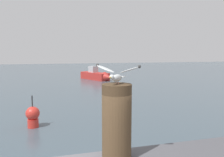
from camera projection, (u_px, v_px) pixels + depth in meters
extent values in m
cylinder|color=#4C3823|center=(117.00, 121.00, 3.13)|extent=(0.41, 0.41, 1.06)
cylinder|color=#C66C60|center=(116.00, 83.00, 3.08)|extent=(0.01, 0.01, 0.04)
cylinder|color=#C66C60|center=(118.00, 83.00, 3.07)|extent=(0.01, 0.01, 0.04)
ellipsoid|color=silver|center=(117.00, 78.00, 3.06)|extent=(0.23, 0.22, 0.10)
sphere|color=silver|center=(112.00, 77.00, 2.94)|extent=(0.06, 0.06, 0.06)
cone|color=gold|center=(110.00, 78.00, 2.90)|extent=(0.05, 0.05, 0.02)
cube|color=silver|center=(122.00, 77.00, 3.18)|extent=(0.11, 0.11, 0.01)
ellipsoid|color=silver|center=(105.00, 69.00, 3.15)|extent=(0.29, 0.29, 0.11)
sphere|color=#3B3B3B|center=(97.00, 65.00, 3.22)|extent=(0.04, 0.04, 0.04)
ellipsoid|color=silver|center=(130.00, 70.00, 2.95)|extent=(0.29, 0.29, 0.11)
sphere|color=#3B3B3B|center=(139.00, 67.00, 2.88)|extent=(0.04, 0.04, 0.04)
cube|color=#B72D28|center=(95.00, 76.00, 25.56)|extent=(2.82, 4.12, 0.80)
cone|color=#B72D28|center=(108.00, 77.00, 23.84)|extent=(1.41, 1.41, 1.06)
cube|color=#B2B2B7|center=(93.00, 69.00, 25.66)|extent=(1.08, 1.16, 0.71)
cylinder|color=red|center=(33.00, 123.00, 9.22)|extent=(0.44, 0.44, 0.35)
sphere|color=red|center=(33.00, 113.00, 9.17)|extent=(0.56, 0.56, 0.56)
cylinder|color=#2D2D2D|center=(32.00, 102.00, 9.11)|extent=(0.05, 0.05, 0.50)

